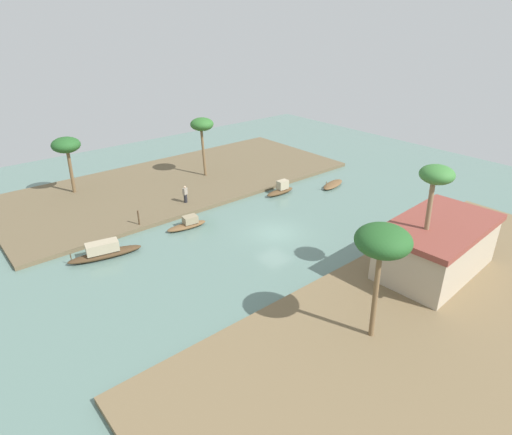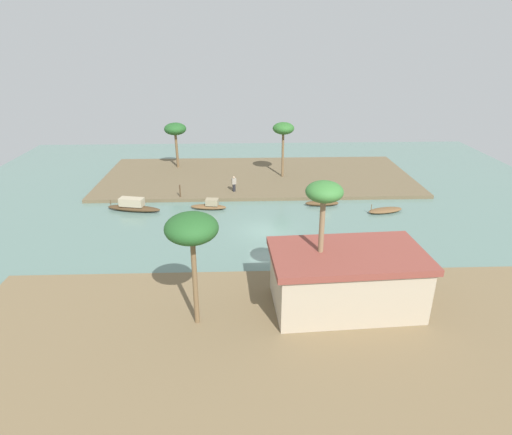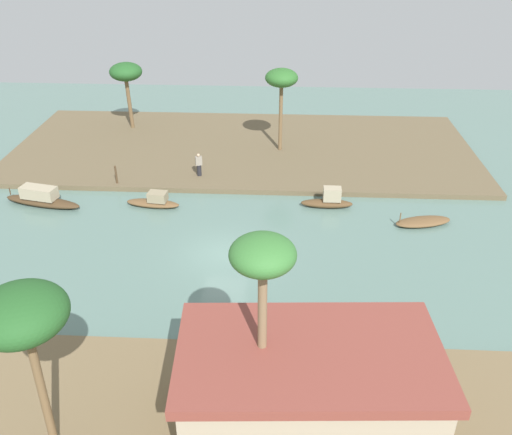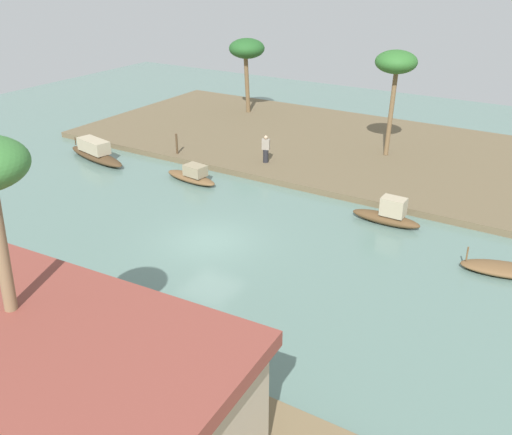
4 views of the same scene
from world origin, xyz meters
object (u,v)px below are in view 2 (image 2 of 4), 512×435
riverside_building (346,279)px  sampan_with_tall_canopy (133,206)px  palm_tree_left_far (175,130)px  sampan_near_left_bank (209,206)px  person_on_near_bank (234,184)px  mooring_post (180,191)px  palm_tree_right_tall (192,230)px  palm_tree_left_near (283,130)px  sampan_foreground (323,201)px  sampan_upstream_small (385,210)px  palm_tree_right_short (324,199)px

riverside_building → sampan_with_tall_canopy: bearing=-48.5°
palm_tree_left_far → riverside_building: 33.93m
sampan_near_left_bank → person_on_near_bank: size_ratio=2.18×
sampan_with_tall_canopy → palm_tree_left_far: size_ratio=0.97×
mooring_post → palm_tree_right_tall: size_ratio=0.19×
sampan_near_left_bank → riverside_building: 19.67m
palm_tree_left_near → sampan_foreground: bearing=110.1°
palm_tree_left_far → riverside_building: size_ratio=0.60×
palm_tree_right_tall → sampan_near_left_bank: bearing=-88.5°
sampan_upstream_small → riverside_building: bearing=50.1°
sampan_foreground → palm_tree_left_near: (3.28, -8.96, 5.40)m
person_on_near_bank → sampan_with_tall_canopy: bearing=-175.2°
sampan_foreground → palm_tree_left_near: palm_tree_left_near is taller
sampan_upstream_small → person_on_near_bank: 15.75m
person_on_near_bank → palm_tree_right_tall: (1.89, 22.65, 5.07)m
palm_tree_left_near → riverside_building: 26.94m
sampan_upstream_small → mooring_post: size_ratio=2.90×
person_on_near_bank → palm_tree_right_tall: bearing=-114.2°
sampan_near_left_bank → sampan_upstream_small: bearing=-178.2°
sampan_upstream_small → mooring_post: (20.23, -4.08, 0.79)m
mooring_post → sampan_foreground: bearing=171.8°
person_on_near_bank → palm_tree_left_far: (7.23, -9.31, 4.01)m
palm_tree_right_short → sampan_upstream_small: bearing=-120.8°
palm_tree_right_short → riverside_building: palm_tree_right_short is taller
sampan_with_tall_canopy → sampan_near_left_bank: 7.40m
sampan_foreground → sampan_upstream_small: sampan_foreground is taller
sampan_upstream_small → sampan_near_left_bank: size_ratio=1.03×
sampan_foreground → sampan_upstream_small: bearing=161.4°
sampan_with_tall_canopy → palm_tree_right_tall: size_ratio=0.81×
sampan_foreground → mooring_post: 14.69m
sampan_foreground → palm_tree_left_far: size_ratio=0.60×
sampan_with_tall_canopy → palm_tree_left_near: bearing=-135.9°
palm_tree_left_far → sampan_foreground: bearing=141.4°
person_on_near_bank → palm_tree_left_far: palm_tree_left_far is taller
palm_tree_right_short → sampan_near_left_bank: bearing=-65.5°
sampan_with_tall_canopy → palm_tree_right_short: size_ratio=0.69×
palm_tree_right_short → riverside_building: bearing=175.2°
palm_tree_left_far → mooring_post: bearing=98.8°
palm_tree_right_tall → palm_tree_right_short: (-7.27, -1.44, 1.10)m
sampan_near_left_bank → palm_tree_right_tall: palm_tree_right_tall is taller
sampan_near_left_bank → riverside_building: riverside_building is taller
sampan_near_left_bank → person_on_near_bank: (-2.38, -4.17, 0.78)m
palm_tree_left_far → palm_tree_right_tall: bearing=99.5°
mooring_post → sampan_near_left_bank: bearing=140.5°
palm_tree_right_short → sampan_with_tall_canopy: bearing=-48.0°
sampan_with_tall_canopy → person_on_near_bank: bearing=-143.8°
sampan_with_tall_canopy → sampan_near_left_bank: size_ratio=1.51×
sampan_upstream_small → mooring_post: bearing=-25.3°
sampan_with_tall_canopy → palm_tree_right_tall: bearing=125.4°
person_on_near_bank → sampan_foreground: bearing=-41.5°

